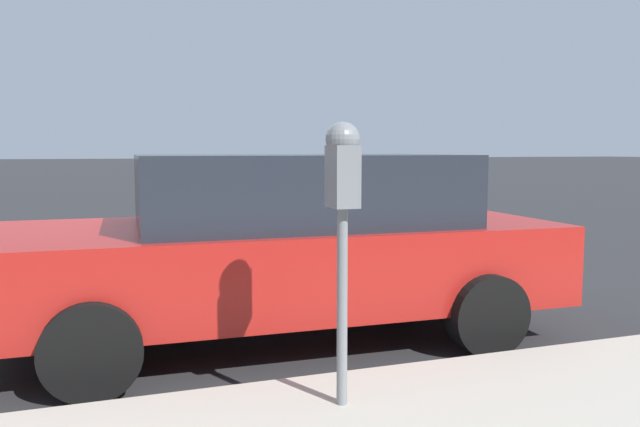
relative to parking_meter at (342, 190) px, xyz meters
name	(u,v)px	position (x,y,z in m)	size (l,w,h in m)	color
ground_plane	(226,315)	(2.68, 0.17, -1.37)	(220.00, 220.00, 0.00)	#2B2B2D
parking_meter	(342,190)	(0.00, 0.00, 0.00)	(0.21, 0.19, 1.59)	gray
car_red	(283,243)	(1.82, -0.17, -0.56)	(2.17, 4.70, 1.55)	#B21E19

